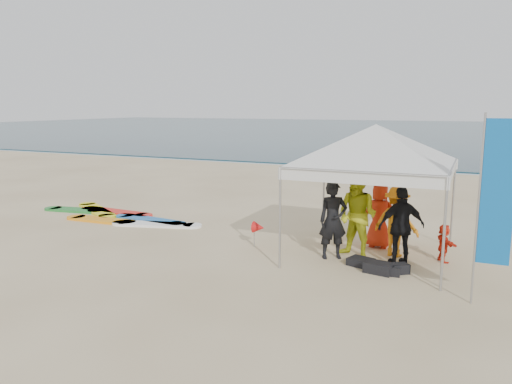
{
  "coord_description": "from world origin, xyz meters",
  "views": [
    {
      "loc": [
        4.88,
        -8.86,
        3.4
      ],
      "look_at": [
        -0.21,
        2.6,
        1.2
      ],
      "focal_mm": 35.0,
      "sensor_mm": 36.0,
      "label": 1
    }
  ],
  "objects_px": {
    "person_black_b": "(401,226)",
    "person_orange_b": "(379,215)",
    "person_yellow": "(357,215)",
    "surfboard_spread": "(116,216)",
    "feather_flag": "(495,195)",
    "person_black_a": "(333,220)",
    "canopy_tent": "(376,125)",
    "person_orange_a": "(396,221)",
    "marker_pennant": "(259,228)",
    "person_seated": "(444,243)"
  },
  "relations": [
    {
      "from": "person_black_a",
      "to": "canopy_tent",
      "type": "relative_size",
      "value": 0.38
    },
    {
      "from": "canopy_tent",
      "to": "feather_flag",
      "type": "bearing_deg",
      "value": -40.34
    },
    {
      "from": "person_seated",
      "to": "person_black_a",
      "type": "bearing_deg",
      "value": 79.42
    },
    {
      "from": "person_orange_b",
      "to": "person_orange_a",
      "type": "bearing_deg",
      "value": 134.16
    },
    {
      "from": "marker_pennant",
      "to": "person_orange_a",
      "type": "bearing_deg",
      "value": 12.03
    },
    {
      "from": "person_orange_a",
      "to": "canopy_tent",
      "type": "relative_size",
      "value": 0.35
    },
    {
      "from": "canopy_tent",
      "to": "surfboard_spread",
      "type": "xyz_separation_m",
      "value": [
        -7.95,
        0.9,
        -2.94
      ]
    },
    {
      "from": "person_yellow",
      "to": "person_orange_a",
      "type": "height_order",
      "value": "person_yellow"
    },
    {
      "from": "person_seated",
      "to": "surfboard_spread",
      "type": "distance_m",
      "value": 9.49
    },
    {
      "from": "person_seated",
      "to": "surfboard_spread",
      "type": "bearing_deg",
      "value": 58.0
    },
    {
      "from": "person_seated",
      "to": "marker_pennant",
      "type": "distance_m",
      "value": 4.19
    },
    {
      "from": "person_orange_a",
      "to": "person_black_a",
      "type": "bearing_deg",
      "value": 44.96
    },
    {
      "from": "person_black_a",
      "to": "feather_flag",
      "type": "height_order",
      "value": "feather_flag"
    },
    {
      "from": "person_seated",
      "to": "marker_pennant",
      "type": "relative_size",
      "value": 1.31
    },
    {
      "from": "person_black_b",
      "to": "surfboard_spread",
      "type": "bearing_deg",
      "value": -37.76
    },
    {
      "from": "canopy_tent",
      "to": "marker_pennant",
      "type": "relative_size",
      "value": 7.08
    },
    {
      "from": "person_yellow",
      "to": "person_black_b",
      "type": "relative_size",
      "value": 1.14
    },
    {
      "from": "person_yellow",
      "to": "feather_flag",
      "type": "xyz_separation_m",
      "value": [
        2.67,
        -1.83,
        0.96
      ]
    },
    {
      "from": "person_black_a",
      "to": "person_seated",
      "type": "height_order",
      "value": "person_black_a"
    },
    {
      "from": "canopy_tent",
      "to": "surfboard_spread",
      "type": "height_order",
      "value": "canopy_tent"
    },
    {
      "from": "feather_flag",
      "to": "surfboard_spread",
      "type": "height_order",
      "value": "feather_flag"
    },
    {
      "from": "person_orange_a",
      "to": "person_black_b",
      "type": "distance_m",
      "value": 0.69
    },
    {
      "from": "person_black_b",
      "to": "marker_pennant",
      "type": "xyz_separation_m",
      "value": [
        -3.3,
        -0.0,
        -0.36
      ]
    },
    {
      "from": "feather_flag",
      "to": "person_seated",
      "type": "bearing_deg",
      "value": 110.43
    },
    {
      "from": "person_orange_a",
      "to": "person_seated",
      "type": "bearing_deg",
      "value": -166.96
    },
    {
      "from": "person_orange_a",
      "to": "canopy_tent",
      "type": "height_order",
      "value": "canopy_tent"
    },
    {
      "from": "person_yellow",
      "to": "person_orange_a",
      "type": "bearing_deg",
      "value": 49.69
    },
    {
      "from": "person_black_a",
      "to": "person_black_b",
      "type": "relative_size",
      "value": 1.02
    },
    {
      "from": "marker_pennant",
      "to": "surfboard_spread",
      "type": "distance_m",
      "value": 5.5
    },
    {
      "from": "person_orange_b",
      "to": "marker_pennant",
      "type": "relative_size",
      "value": 2.47
    },
    {
      "from": "person_black_a",
      "to": "feather_flag",
      "type": "bearing_deg",
      "value": -57.02
    },
    {
      "from": "person_seated",
      "to": "canopy_tent",
      "type": "distance_m",
      "value": 2.98
    },
    {
      "from": "person_black_a",
      "to": "surfboard_spread",
      "type": "bearing_deg",
      "value": 138.61
    },
    {
      "from": "person_orange_a",
      "to": "person_black_b",
      "type": "relative_size",
      "value": 0.94
    },
    {
      "from": "person_black_b",
      "to": "canopy_tent",
      "type": "bearing_deg",
      "value": -57.41
    },
    {
      "from": "person_orange_a",
      "to": "person_black_b",
      "type": "xyz_separation_m",
      "value": [
        0.2,
        -0.66,
        0.05
      ]
    },
    {
      "from": "canopy_tent",
      "to": "person_orange_a",
      "type": "bearing_deg",
      "value": 31.19
    },
    {
      "from": "feather_flag",
      "to": "person_black_a",
      "type": "bearing_deg",
      "value": 153.68
    },
    {
      "from": "surfboard_spread",
      "to": "person_black_b",
      "type": "bearing_deg",
      "value": -8.32
    },
    {
      "from": "person_black_a",
      "to": "person_seated",
      "type": "distance_m",
      "value": 2.45
    },
    {
      "from": "person_black_a",
      "to": "surfboard_spread",
      "type": "distance_m",
      "value": 7.35
    },
    {
      "from": "person_black_a",
      "to": "person_yellow",
      "type": "height_order",
      "value": "person_yellow"
    },
    {
      "from": "person_black_b",
      "to": "person_black_a",
      "type": "bearing_deg",
      "value": -25.85
    },
    {
      "from": "surfboard_spread",
      "to": "marker_pennant",
      "type": "bearing_deg",
      "value": -13.35
    },
    {
      "from": "person_black_a",
      "to": "person_black_b",
      "type": "xyz_separation_m",
      "value": [
        1.46,
        0.09,
        -0.01
      ]
    },
    {
      "from": "feather_flag",
      "to": "surfboard_spread",
      "type": "bearing_deg",
      "value": 164.25
    },
    {
      "from": "person_black_b",
      "to": "person_orange_b",
      "type": "distance_m",
      "value": 1.38
    },
    {
      "from": "person_yellow",
      "to": "surfboard_spread",
      "type": "relative_size",
      "value": 0.35
    },
    {
      "from": "feather_flag",
      "to": "surfboard_spread",
      "type": "relative_size",
      "value": 0.59
    },
    {
      "from": "marker_pennant",
      "to": "surfboard_spread",
      "type": "height_order",
      "value": "marker_pennant"
    }
  ]
}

